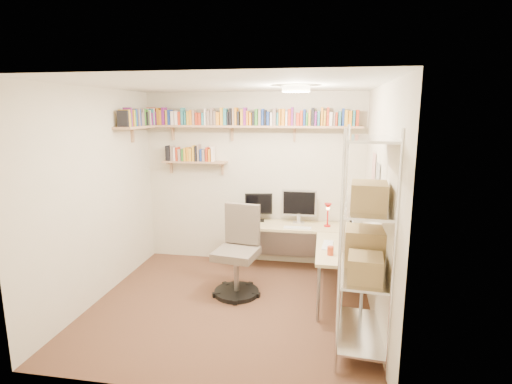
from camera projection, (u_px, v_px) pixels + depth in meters
ground at (231, 305)px, 4.66m from camera, size 3.20×3.20×0.00m
room_shell at (229, 175)px, 4.36m from camera, size 3.24×3.04×2.52m
wall_shelves at (220, 126)px, 5.58m from camera, size 3.12×1.09×0.80m
corner_desk at (297, 230)px, 5.38m from camera, size 1.76×1.72×1.14m
office_chair at (238, 257)px, 4.91m from camera, size 0.58×0.60×1.10m
wire_rack at (366, 239)px, 3.64m from camera, size 0.52×0.95×2.10m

